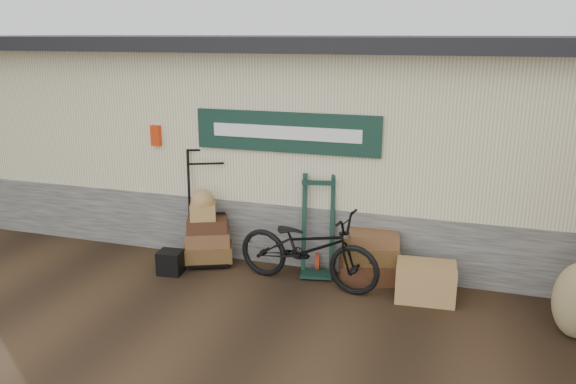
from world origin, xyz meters
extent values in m
plane|color=black|center=(0.00, 0.00, 0.00)|extent=(80.00, 80.00, 0.00)
cube|color=#4C4C47|center=(0.00, 2.75, 0.45)|extent=(14.00, 3.54, 0.90)
cube|color=#B9B287|center=(0.00, 2.75, 1.95)|extent=(14.00, 3.50, 2.10)
cube|color=black|center=(0.00, 2.60, 3.10)|extent=(14.40, 4.10, 0.20)
cube|color=black|center=(-0.30, 0.97, 1.95)|extent=(2.60, 0.06, 0.55)
cube|color=white|center=(-0.30, 0.94, 1.95)|extent=(2.10, 0.01, 0.18)
cube|color=red|center=(-2.30, 0.97, 1.80)|extent=(0.14, 0.10, 0.30)
cube|color=#97633C|center=(1.70, 0.48, 0.24)|extent=(0.76, 0.53, 0.48)
cube|color=black|center=(-1.76, 0.22, 0.16)|extent=(0.36, 0.31, 0.33)
imported|color=black|center=(0.16, 0.46, 0.58)|extent=(0.99, 2.08, 1.16)
camera|label=1|loc=(2.00, -6.21, 3.26)|focal=35.00mm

